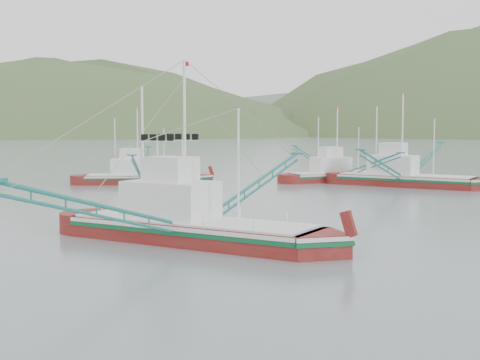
# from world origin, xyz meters

# --- Properties ---
(ground) EXTENTS (1200.00, 1200.00, 0.00)m
(ground) POSITION_xyz_m (0.00, 0.00, 0.00)
(ground) COLOR slate
(ground) RESTS_ON ground
(main_boat) EXTENTS (16.64, 28.13, 11.88)m
(main_boat) POSITION_xyz_m (-1.93, -1.52, 2.41)
(main_boat) COLOR maroon
(main_boat) RESTS_ON ground
(bg_boat_far) EXTENTS (16.80, 22.46, 9.94)m
(bg_boat_far) POSITION_xyz_m (7.05, 43.54, 2.10)
(bg_boat_far) COLOR maroon
(bg_boat_far) RESTS_ON ground
(bg_boat_right) EXTENTS (16.01, 27.00, 11.48)m
(bg_boat_right) POSITION_xyz_m (14.56, 37.85, 2.33)
(bg_boat_right) COLOR maroon
(bg_boat_right) RESTS_ON ground
(bg_boat_left) EXTENTS (13.85, 23.96, 9.82)m
(bg_boat_left) POSITION_xyz_m (-16.54, 36.23, 1.73)
(bg_boat_left) COLOR maroon
(bg_boat_left) RESTS_ON ground
(headland_left) EXTENTS (448.00, 308.00, 210.00)m
(headland_left) POSITION_xyz_m (-180.00, 360.00, 0.00)
(headland_left) COLOR #3F562C
(headland_left) RESTS_ON ground
(ridge_distant) EXTENTS (960.00, 400.00, 240.00)m
(ridge_distant) POSITION_xyz_m (30.00, 560.00, 0.00)
(ridge_distant) COLOR slate
(ridge_distant) RESTS_ON ground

